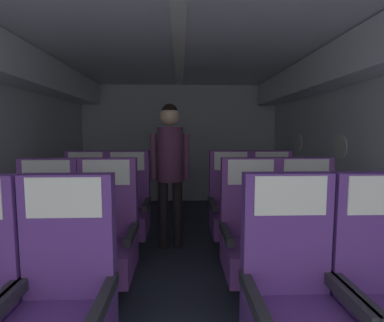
% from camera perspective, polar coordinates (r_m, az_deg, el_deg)
% --- Properties ---
extents(ground, '(3.84, 6.17, 0.02)m').
position_cam_1_polar(ground, '(2.91, -2.38, -21.14)').
color(ground, '#2D3342').
extents(fuselage_shell, '(3.72, 5.82, 2.22)m').
position_cam_1_polar(fuselage_shell, '(2.88, -2.49, 11.64)').
color(fuselage_shell, silver).
rests_on(fuselage_shell, ground).
extents(seat_a_left_aisle, '(0.49, 0.51, 1.09)m').
position_cam_1_polar(seat_a_left_aisle, '(1.67, -24.20, -25.01)').
color(seat_a_left_aisle, '#38383D').
rests_on(seat_a_left_aisle, ground).
extents(seat_a_right_window, '(0.49, 0.51, 1.09)m').
position_cam_1_polar(seat_a_right_window, '(1.66, 19.29, -24.95)').
color(seat_a_right_window, '#38383D').
rests_on(seat_a_right_window, ground).
extents(seat_b_left_window, '(0.49, 0.51, 1.09)m').
position_cam_1_polar(seat_b_left_window, '(2.58, -26.83, -13.93)').
color(seat_b_left_window, '#38383D').
rests_on(seat_b_left_window, ground).
extents(seat_b_left_aisle, '(0.49, 0.51, 1.09)m').
position_cam_1_polar(seat_b_left_aisle, '(2.44, -16.52, -14.65)').
color(seat_b_left_aisle, '#38383D').
rests_on(seat_b_left_aisle, ground).
extents(seat_b_right_aisle, '(0.49, 0.51, 1.09)m').
position_cam_1_polar(seat_b_right_aisle, '(2.57, 21.79, -13.80)').
color(seat_b_right_aisle, '#38383D').
rests_on(seat_b_right_aisle, ground).
extents(seat_b_right_window, '(0.49, 0.51, 1.09)m').
position_cam_1_polar(seat_b_right_window, '(2.41, 11.65, -14.78)').
color(seat_b_right_window, '#38383D').
rests_on(seat_b_right_window, ground).
extents(seat_c_left_window, '(0.49, 0.51, 1.09)m').
position_cam_1_polar(seat_c_left_window, '(3.37, -20.17, -9.08)').
color(seat_c_left_window, '#38383D').
rests_on(seat_c_left_window, ground).
extents(seat_c_left_aisle, '(0.49, 0.51, 1.09)m').
position_cam_1_polar(seat_c_left_aisle, '(3.27, -12.53, -9.33)').
color(seat_c_left_aisle, '#38383D').
rests_on(seat_c_left_aisle, ground).
extents(seat_c_right_aisle, '(0.49, 0.51, 1.09)m').
position_cam_1_polar(seat_c_right_aisle, '(3.35, 15.50, -9.03)').
color(seat_c_right_aisle, '#38383D').
rests_on(seat_c_right_aisle, ground).
extents(seat_c_right_window, '(0.49, 0.51, 1.09)m').
position_cam_1_polar(seat_c_right_window, '(3.25, 7.70, -9.35)').
color(seat_c_right_window, '#38383D').
rests_on(seat_c_right_window, ground).
extents(flight_attendant, '(0.43, 0.28, 1.61)m').
position_cam_1_polar(flight_attendant, '(3.25, -4.30, 0.17)').
color(flight_attendant, black).
rests_on(flight_attendant, ground).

